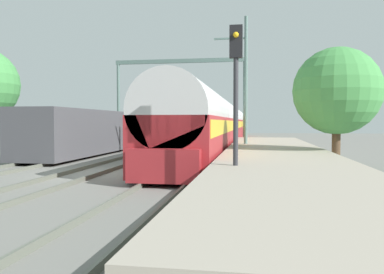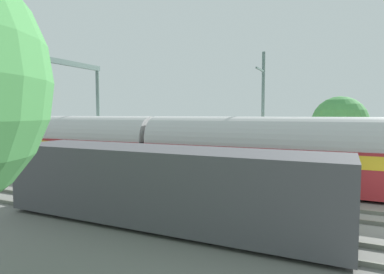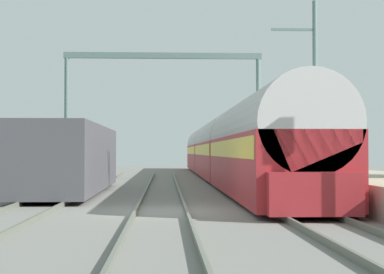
{
  "view_description": "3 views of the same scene",
  "coord_description": "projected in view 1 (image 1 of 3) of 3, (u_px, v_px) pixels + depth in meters",
  "views": [
    {
      "loc": [
        6.77,
        -15.12,
        2.13
      ],
      "look_at": [
        3.88,
        2.74,
        1.42
      ],
      "focal_mm": 36.2,
      "sensor_mm": 36.0,
      "label": 1
    },
    {
      "loc": [
        -14.35,
        2.06,
        4.13
      ],
      "look_at": [
        0.58,
        9.07,
        2.97
      ],
      "focal_mm": 30.61,
      "sensor_mm": 36.0,
      "label": 2
    },
    {
      "loc": [
        0.1,
        -18.61,
        1.77
      ],
      "look_at": [
        1.94,
        23.56,
        2.77
      ],
      "focal_mm": 58.59,
      "sensor_mm": 36.0,
      "label": 3
    }
  ],
  "objects": [
    {
      "name": "catenary_pole_east_mid",
      "position": [
        245.0,
        86.0,
        21.63
      ],
      "size": [
        1.9,
        0.2,
        8.0
      ],
      "color": "slate",
      "rests_on": "ground"
    },
    {
      "name": "ground",
      "position": [
        90.0,
        173.0,
        16.08
      ],
      "size": [
        120.0,
        120.0,
        0.0
      ],
      "primitive_type": "plane",
      "color": "slate"
    },
    {
      "name": "track_east",
      "position": [
        181.0,
        173.0,
        15.46
      ],
      "size": [
        1.52,
        60.0,
        0.16
      ],
      "color": "#5E6256",
      "rests_on": "ground"
    },
    {
      "name": "track_far_west",
      "position": [
        5.0,
        169.0,
        16.7
      ],
      "size": [
        1.52,
        60.0,
        0.16
      ],
      "color": "#5E6256",
      "rests_on": "ground"
    },
    {
      "name": "tree_east_background",
      "position": [
        337.0,
        91.0,
        16.69
      ],
      "size": [
        3.76,
        3.76,
        5.34
      ],
      "color": "#4C3826",
      "rests_on": "ground"
    },
    {
      "name": "passenger_train",
      "position": [
        224.0,
        124.0,
        36.63
      ],
      "size": [
        2.93,
        49.2,
        3.82
      ],
      "color": "maroon",
      "rests_on": "ground"
    },
    {
      "name": "freight_car",
      "position": [
        86.0,
        132.0,
        24.7
      ],
      "size": [
        2.8,
        13.0,
        2.7
      ],
      "color": "#47474C",
      "rests_on": "ground"
    },
    {
      "name": "catenary_gantry",
      "position": [
        180.0,
        84.0,
        35.34
      ],
      "size": [
        12.16,
        0.28,
        7.86
      ],
      "color": "slate",
      "rests_on": "ground"
    },
    {
      "name": "platform",
      "position": [
        276.0,
        161.0,
        16.81
      ],
      "size": [
        4.4,
        28.0,
        0.9
      ],
      "color": "#A39989",
      "rests_on": "ground"
    },
    {
      "name": "railway_signal_near",
      "position": [
        236.0,
        87.0,
        10.84
      ],
      "size": [
        0.36,
        0.3,
        4.82
      ],
      "color": "#2D2D33",
      "rests_on": "ground"
    },
    {
      "name": "person_crossing",
      "position": [
        232.0,
        136.0,
        29.94
      ],
      "size": [
        0.42,
        0.47,
        1.73
      ],
      "rotation": [
        0.0,
        0.0,
        5.29
      ],
      "color": "#313131",
      "rests_on": "ground"
    },
    {
      "name": "railway_signal_far",
      "position": [
        245.0,
        110.0,
        41.38
      ],
      "size": [
        0.36,
        0.3,
        5.27
      ],
      "color": "#2D2D33",
      "rests_on": "ground"
    },
    {
      "name": "track_west",
      "position": [
        90.0,
        171.0,
        16.08
      ],
      "size": [
        1.52,
        60.0,
        0.16
      ],
      "color": "#5E6256",
      "rests_on": "ground"
    }
  ]
}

